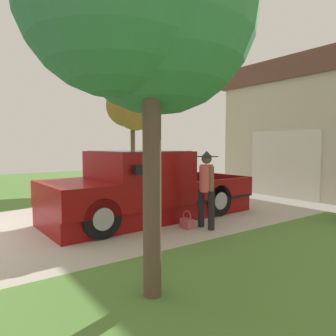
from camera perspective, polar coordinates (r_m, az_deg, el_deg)
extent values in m
cube|color=#B7ADA1|center=(8.20, -5.86, -8.81)|extent=(5.20, 9.00, 0.06)
cube|color=#527D35|center=(16.14, -21.28, -2.64)|extent=(12.00, 9.00, 0.06)
cube|color=maroon|center=(8.00, -2.74, -7.37)|extent=(2.01, 5.33, 0.42)
cube|color=maroon|center=(7.64, -5.36, -1.62)|extent=(2.07, 2.05, 1.24)
cube|color=#1E2833|center=(7.61, -5.38, 1.16)|extent=(1.83, 1.88, 0.52)
cube|color=maroon|center=(6.97, -16.62, -4.99)|extent=(2.05, 1.29, 0.60)
cube|color=black|center=(8.95, 5.74, -4.58)|extent=(2.07, 2.13, 0.06)
cube|color=maroon|center=(8.24, 10.41, -3.77)|extent=(0.13, 2.07, 0.52)
cube|color=maroon|center=(9.65, 1.77, -2.55)|extent=(0.13, 2.07, 0.52)
cube|color=maroon|center=(9.63, 10.11, -2.62)|extent=(2.01, 0.12, 0.52)
cube|color=black|center=(6.31, -5.37, -0.35)|extent=(0.11, 0.18, 0.20)
cylinder|color=black|center=(6.31, -12.10, -8.84)|extent=(0.29, 0.81, 0.80)
cylinder|color=#9E9EA3|center=(6.31, -12.10, -8.84)|extent=(0.29, 0.45, 0.44)
cylinder|color=black|center=(7.89, -17.61, -6.31)|extent=(0.29, 0.81, 0.80)
cylinder|color=#9E9EA3|center=(7.89, -17.61, -6.31)|extent=(0.29, 0.45, 0.44)
cylinder|color=black|center=(8.20, 8.89, -5.77)|extent=(0.29, 0.81, 0.80)
cylinder|color=#9E9EA3|center=(8.20, 8.89, -5.77)|extent=(0.29, 0.45, 0.44)
cylinder|color=black|center=(9.48, 1.18, -4.38)|extent=(0.29, 0.81, 0.80)
cylinder|color=#9E9EA3|center=(9.48, 1.18, -4.38)|extent=(0.29, 0.45, 0.44)
cylinder|color=black|center=(6.83, 7.85, -7.64)|extent=(0.14, 0.14, 0.83)
cylinder|color=black|center=(7.06, 6.03, -7.23)|extent=(0.14, 0.14, 0.83)
cylinder|color=#E55959|center=(6.84, 6.97, -1.86)|extent=(0.28, 0.28, 0.58)
cylinder|color=brown|center=(6.72, 7.94, -2.23)|extent=(0.09, 0.09, 0.58)
cylinder|color=brown|center=(6.97, 6.03, -1.99)|extent=(0.09, 0.09, 0.58)
sphere|color=brown|center=(6.81, 7.00, 1.67)|extent=(0.22, 0.22, 0.22)
cylinder|color=#232328|center=(6.81, 7.01, 2.08)|extent=(0.50, 0.50, 0.01)
cone|color=#232328|center=(6.80, 7.01, 2.59)|extent=(0.23, 0.23, 0.12)
cube|color=#B24C56|center=(6.96, 3.46, -10.01)|extent=(0.29, 0.19, 0.21)
torus|color=#B24C56|center=(6.93, 3.47, -8.76)|extent=(0.27, 0.02, 0.27)
cube|color=silver|center=(11.51, 20.14, 0.63)|extent=(2.63, 0.06, 2.30)
cylinder|color=brown|center=(3.73, -2.91, -3.87)|extent=(0.22, 0.22, 2.58)
sphere|color=#398A4D|center=(4.46, -1.92, 25.98)|extent=(2.53, 2.53, 2.53)
cylinder|color=brown|center=(14.28, -6.35, 2.07)|extent=(0.21, 0.21, 2.58)
sphere|color=olive|center=(14.18, -5.81, 10.41)|extent=(1.81, 1.81, 1.81)
sphere|color=olive|center=(14.29, -7.39, 11.15)|extent=(1.87, 1.87, 1.87)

